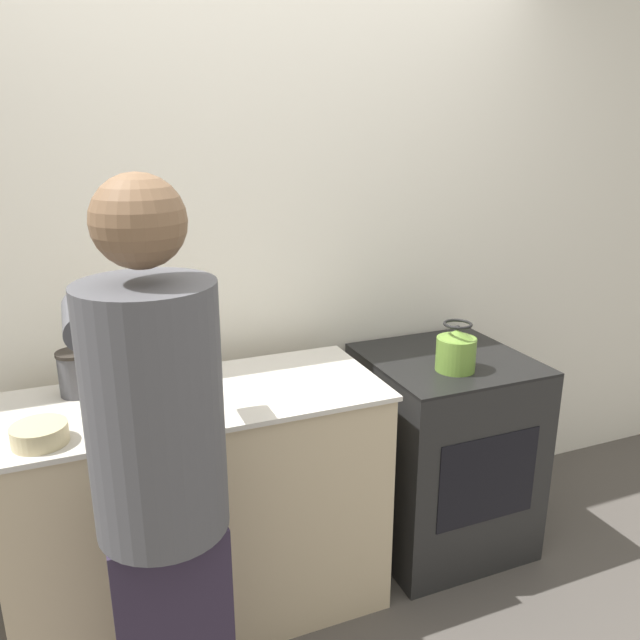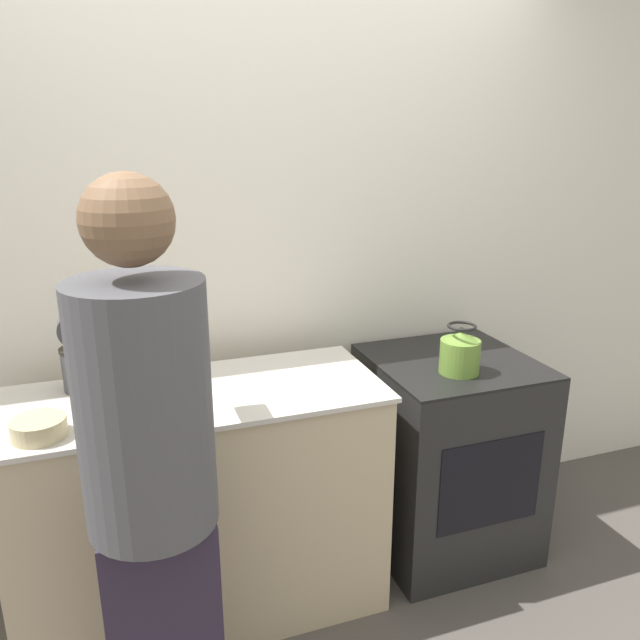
# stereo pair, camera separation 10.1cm
# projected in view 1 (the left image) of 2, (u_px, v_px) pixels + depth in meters

# --- Properties ---
(ground_plane) EXTENTS (12.00, 12.00, 0.00)m
(ground_plane) POSITION_uv_depth(u_px,v_px,m) (323.00, 629.00, 2.37)
(ground_plane) COLOR #4C4742
(wall_back) EXTENTS (8.00, 0.05, 2.60)m
(wall_back) POSITION_uv_depth(u_px,v_px,m) (258.00, 257.00, 2.62)
(wall_back) COLOR silver
(wall_back) RESTS_ON ground_plane
(counter) EXTENTS (1.35, 0.58, 0.92)m
(counter) POSITION_uv_depth(u_px,v_px,m) (202.00, 507.00, 2.34)
(counter) COLOR #C6B28E
(counter) RESTS_ON ground_plane
(oven) EXTENTS (0.66, 0.66, 0.88)m
(oven) POSITION_uv_depth(u_px,v_px,m) (442.00, 450.00, 2.78)
(oven) COLOR black
(oven) RESTS_ON ground_plane
(person) EXTENTS (0.39, 0.63, 1.73)m
(person) POSITION_uv_depth(u_px,v_px,m) (160.00, 478.00, 1.64)
(person) COLOR #2C2336
(person) RESTS_ON ground_plane
(cutting_board) EXTENTS (0.30, 0.23, 0.02)m
(cutting_board) POSITION_uv_depth(u_px,v_px,m) (144.00, 403.00, 2.12)
(cutting_board) COLOR tan
(cutting_board) RESTS_ON counter
(knife) EXTENTS (0.21, 0.09, 0.01)m
(knife) POSITION_uv_depth(u_px,v_px,m) (130.00, 401.00, 2.10)
(knife) COLOR silver
(knife) RESTS_ON cutting_board
(kettle) EXTENTS (0.16, 0.16, 0.20)m
(kettle) POSITION_uv_depth(u_px,v_px,m) (456.00, 350.00, 2.49)
(kettle) COLOR olive
(kettle) RESTS_ON oven
(bowl_prep) EXTENTS (0.16, 0.16, 0.06)m
(bowl_prep) POSITION_uv_depth(u_px,v_px,m) (40.00, 434.00, 1.86)
(bowl_prep) COLOR #C6B789
(bowl_prep) RESTS_ON counter
(canister_jar) EXTENTS (0.13, 0.13, 0.16)m
(canister_jar) POSITION_uv_depth(u_px,v_px,m) (76.00, 373.00, 2.19)
(canister_jar) COLOR #4C4C51
(canister_jar) RESTS_ON counter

